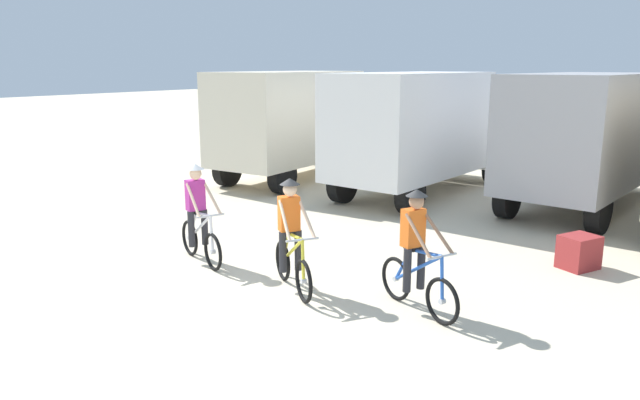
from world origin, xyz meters
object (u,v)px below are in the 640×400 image
object	(u,v)px
box_truck_avon_van	(421,127)
cyclist_orange_shirt	(198,217)
cyclist_near_camera	(417,255)
box_truck_grey_hauler	(589,134)
box_truck_cream_rv	(299,119)
supply_crate	(579,252)
cyclist_cowboy_hat	(291,239)

from	to	relation	value
box_truck_avon_van	cyclist_orange_shirt	distance (m)	7.89
box_truck_avon_van	cyclist_near_camera	world-z (taller)	box_truck_avon_van
cyclist_orange_shirt	box_truck_grey_hauler	bearing A→B (deg)	59.51
box_truck_cream_rv	cyclist_orange_shirt	world-z (taller)	box_truck_cream_rv
box_truck_cream_rv	cyclist_near_camera	size ratio (longest dim) A/B	3.72
supply_crate	box_truck_cream_rv	bearing A→B (deg)	154.57
box_truck_cream_rv	cyclist_cowboy_hat	size ratio (longest dim) A/B	3.72
cyclist_orange_shirt	cyclist_near_camera	world-z (taller)	same
box_truck_cream_rv	box_truck_grey_hauler	xyz separation A→B (m)	(8.39, 0.64, 0.00)
cyclist_orange_shirt	cyclist_cowboy_hat	xyz separation A→B (m)	(2.23, -0.19, 0.00)
box_truck_grey_hauler	cyclist_orange_shirt	size ratio (longest dim) A/B	3.83
box_truck_cream_rv	box_truck_avon_van	size ratio (longest dim) A/B	0.98
box_truck_grey_hauler	cyclist_orange_shirt	bearing A→B (deg)	-120.49
box_truck_cream_rv	cyclist_orange_shirt	size ratio (longest dim) A/B	3.72
cyclist_near_camera	supply_crate	world-z (taller)	cyclist_near_camera
box_truck_avon_van	cyclist_cowboy_hat	xyz separation A→B (m)	(1.38, -7.97, -1.03)
cyclist_orange_shirt	cyclist_near_camera	size ratio (longest dim) A/B	1.00
cyclist_cowboy_hat	box_truck_grey_hauler	bearing A→B (deg)	72.30
cyclist_orange_shirt	cyclist_cowboy_hat	size ratio (longest dim) A/B	1.00
box_truck_avon_van	cyclist_orange_shirt	world-z (taller)	box_truck_avon_van
cyclist_cowboy_hat	cyclist_near_camera	bearing A→B (deg)	9.26
box_truck_cream_rv	cyclist_orange_shirt	bearing A→B (deg)	-66.72
box_truck_cream_rv	cyclist_cowboy_hat	xyz separation A→B (m)	(5.61, -8.05, -1.03)
cyclist_orange_shirt	supply_crate	bearing A→B (deg)	30.48
box_truck_avon_van	cyclist_cowboy_hat	distance (m)	8.15
cyclist_near_camera	box_truck_avon_van	bearing A→B (deg)	113.97
cyclist_near_camera	cyclist_orange_shirt	bearing A→B (deg)	-178.19
box_truck_avon_van	cyclist_orange_shirt	bearing A→B (deg)	-96.25
cyclist_near_camera	box_truck_grey_hauler	bearing A→B (deg)	84.79
supply_crate	cyclist_cowboy_hat	bearing A→B (deg)	-134.93
cyclist_orange_shirt	supply_crate	size ratio (longest dim) A/B	2.89
box_truck_grey_hauler	supply_crate	size ratio (longest dim) A/B	11.09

